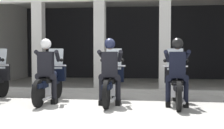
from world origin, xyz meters
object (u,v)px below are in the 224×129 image
object	(u,v)px
police_officer_center	(110,66)
motorcycle_right	(176,84)
police_officer_left	(46,65)
police_officer_right	(177,66)
motorcycle_center	(112,83)
motorcycle_left	(50,82)

from	to	relation	value
police_officer_center	motorcycle_right	bearing A→B (deg)	-2.39
police_officer_left	police_officer_right	bearing A→B (deg)	-12.49
police_officer_left	motorcycle_center	world-z (taller)	police_officer_left
motorcycle_left	motorcycle_right	bearing A→B (deg)	-12.49
police_officer_center	police_officer_right	bearing A→B (deg)	-12.71
police_officer_center	motorcycle_left	bearing A→B (deg)	158.78
motorcycle_right	motorcycle_center	bearing A→B (deg)	160.42
motorcycle_left	motorcycle_center	distance (m)	1.56
police_officer_left	motorcycle_right	world-z (taller)	police_officer_left
police_officer_left	police_officer_right	xyz separation A→B (m)	(3.13, -0.03, 0.00)
police_officer_center	motorcycle_right	world-z (taller)	police_officer_center
police_officer_right	police_officer_center	bearing A→B (deg)	160.42
police_officer_left	police_officer_center	bearing A→B (deg)	-11.60
police_officer_left	police_officer_center	xyz separation A→B (m)	(1.56, 0.01, 0.00)
motorcycle_right	police_officer_right	distance (m)	0.52
motorcycle_left	police_officer_left	bearing A→B (deg)	-102.14
motorcycle_right	police_officer_center	bearing A→B (deg)	170.74
motorcycle_center	police_officer_center	xyz separation A→B (m)	(-0.00, -0.28, 0.44)
motorcycle_left	motorcycle_right	distance (m)	3.13
police_officer_right	police_officer_left	bearing A→B (deg)	161.32
motorcycle_left	police_officer_center	xyz separation A→B (m)	(1.56, -0.28, 0.44)
police_officer_right	motorcycle_left	bearing A→B (deg)	156.14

